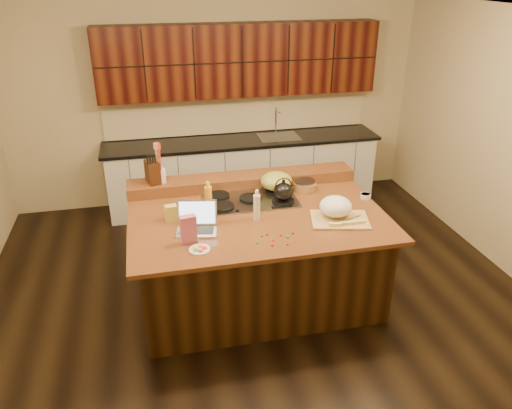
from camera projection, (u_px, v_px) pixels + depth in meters
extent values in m
cube|color=black|center=(257.00, 295.00, 5.11)|extent=(5.50, 5.00, 0.01)
cube|color=silver|center=(257.00, 13.00, 3.93)|extent=(5.50, 5.00, 0.01)
cube|color=tan|center=(216.00, 104.00, 6.72)|extent=(5.50, 0.01, 2.70)
cube|color=tan|center=(377.00, 369.00, 2.32)|extent=(5.50, 0.01, 2.70)
cube|color=black|center=(257.00, 258.00, 4.92)|extent=(2.22, 1.42, 0.88)
cube|color=black|center=(257.00, 216.00, 4.72)|extent=(2.40, 1.60, 0.04)
cube|color=black|center=(243.00, 180.00, 5.30)|extent=(2.40, 0.30, 0.12)
cube|color=gray|center=(250.00, 201.00, 4.97)|extent=(0.92, 0.52, 0.02)
cylinder|color=black|center=(219.00, 196.00, 5.01)|extent=(0.22, 0.22, 0.03)
cylinder|color=black|center=(276.00, 191.00, 5.13)|extent=(0.22, 0.22, 0.03)
cylinder|color=black|center=(223.00, 207.00, 4.79)|extent=(0.22, 0.22, 0.03)
cylinder|color=black|center=(283.00, 201.00, 4.91)|extent=(0.22, 0.22, 0.03)
cylinder|color=black|center=(250.00, 199.00, 4.96)|extent=(0.22, 0.22, 0.03)
cube|color=silver|center=(243.00, 173.00, 6.88)|extent=(3.60, 0.62, 0.90)
cube|color=black|center=(243.00, 141.00, 6.67)|extent=(3.70, 0.66, 0.04)
cube|color=gray|center=(279.00, 137.00, 6.77)|extent=(0.55, 0.42, 0.01)
cylinder|color=gray|center=(276.00, 120.00, 6.85)|extent=(0.02, 0.02, 0.36)
cube|color=black|center=(240.00, 60.00, 6.36)|extent=(3.60, 0.34, 0.90)
cube|color=tan|center=(238.00, 114.00, 6.83)|extent=(3.60, 0.03, 0.50)
ellipsoid|color=black|center=(283.00, 192.00, 4.86)|extent=(0.22, 0.22, 0.17)
ellipsoid|color=olive|center=(276.00, 181.00, 5.09)|extent=(0.37, 0.37, 0.18)
cube|color=#B7B7BC|center=(197.00, 231.00, 4.39)|extent=(0.40, 0.31, 0.02)
cube|color=black|center=(197.00, 230.00, 4.39)|extent=(0.32, 0.20, 0.00)
cube|color=#B7B7BC|center=(197.00, 212.00, 4.45)|extent=(0.36, 0.14, 0.23)
cube|color=silver|center=(197.00, 213.00, 4.44)|extent=(0.33, 0.12, 0.19)
cylinder|color=gold|center=(208.00, 200.00, 4.68)|extent=(0.09, 0.09, 0.27)
cylinder|color=silver|center=(257.00, 208.00, 4.55)|extent=(0.07, 0.07, 0.25)
cube|color=tan|center=(340.00, 220.00, 4.58)|extent=(0.59, 0.49, 0.02)
ellipsoid|color=white|center=(336.00, 206.00, 4.60)|extent=(0.30, 0.30, 0.19)
cube|color=#EDD872|center=(335.00, 225.00, 4.44)|extent=(0.11, 0.03, 0.03)
cube|color=#EDD872|center=(347.00, 223.00, 4.46)|extent=(0.11, 0.03, 0.03)
cube|color=#EDD872|center=(359.00, 222.00, 4.49)|extent=(0.11, 0.03, 0.03)
cylinder|color=gray|center=(352.00, 218.00, 4.58)|extent=(0.20, 0.08, 0.01)
cylinder|color=white|center=(325.00, 210.00, 4.73)|extent=(0.13, 0.13, 0.04)
cylinder|color=white|center=(365.00, 196.00, 5.04)|extent=(0.11, 0.11, 0.04)
cylinder|color=white|center=(366.00, 196.00, 5.03)|extent=(0.11, 0.11, 0.04)
cylinder|color=#996B3F|center=(305.00, 187.00, 5.19)|extent=(0.27, 0.27, 0.09)
cone|color=silver|center=(333.00, 223.00, 4.47)|extent=(0.10, 0.10, 0.07)
cube|color=#BC5878|center=(188.00, 230.00, 4.18)|extent=(0.14, 0.09, 0.25)
cylinder|color=white|center=(200.00, 249.00, 4.12)|extent=(0.19, 0.19, 0.01)
cube|color=gold|center=(171.00, 213.00, 4.57)|extent=(0.11, 0.09, 0.15)
cylinder|color=white|center=(160.00, 176.00, 5.07)|extent=(0.15, 0.15, 0.14)
cube|color=black|center=(153.00, 172.00, 5.04)|extent=(0.16, 0.21, 0.23)
ellipsoid|color=red|center=(281.00, 235.00, 4.33)|extent=(0.02, 0.02, 0.02)
ellipsoid|color=#198C26|center=(262.00, 236.00, 4.32)|extent=(0.02, 0.02, 0.02)
ellipsoid|color=red|center=(288.00, 244.00, 4.19)|extent=(0.02, 0.02, 0.02)
ellipsoid|color=#198C26|center=(287.00, 236.00, 4.31)|extent=(0.02, 0.02, 0.02)
ellipsoid|color=red|center=(273.00, 240.00, 4.25)|extent=(0.02, 0.02, 0.02)
ellipsoid|color=#198C26|center=(257.00, 243.00, 4.21)|extent=(0.02, 0.02, 0.02)
ellipsoid|color=red|center=(272.00, 245.00, 4.17)|extent=(0.02, 0.02, 0.02)
ellipsoid|color=#198C26|center=(288.00, 237.00, 4.30)|extent=(0.02, 0.02, 0.02)
ellipsoid|color=red|center=(267.00, 234.00, 4.34)|extent=(0.02, 0.02, 0.02)
ellipsoid|color=#198C26|center=(288.00, 237.00, 4.30)|extent=(0.02, 0.02, 0.02)
ellipsoid|color=red|center=(293.00, 233.00, 4.36)|extent=(0.02, 0.02, 0.02)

